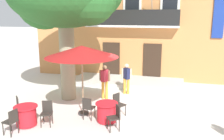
{
  "coord_description": "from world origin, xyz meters",
  "views": [
    {
      "loc": [
        1.95,
        -9.95,
        4.04
      ],
      "look_at": [
        -1.07,
        1.65,
        1.3
      ],
      "focal_mm": 39.22,
      "sensor_mm": 36.0,
      "label": 1
    }
  ],
  "objects_px": {
    "cafe_chair_middle_0": "(12,120)",
    "ground_planter_left": "(73,75)",
    "cafe_chair_near_tree_0": "(115,116)",
    "cafe_chair_middle_1": "(47,111)",
    "cafe_chair_middle_2": "(21,106)",
    "cafe_umbrella": "(82,52)",
    "pedestrian_mid_plaza": "(126,77)",
    "pedestrian_by_tree": "(105,80)",
    "cafe_table_middle": "(26,116)",
    "cafe_chair_near_tree_2": "(88,107)",
    "cafe_table_near_tree": "(107,112)",
    "cafe_chair_near_tree_1": "(118,103)"
  },
  "relations": [
    {
      "from": "cafe_chair_middle_0",
      "to": "pedestrian_by_tree",
      "type": "bearing_deg",
      "value": 64.88
    },
    {
      "from": "cafe_chair_near_tree_2",
      "to": "cafe_chair_middle_1",
      "type": "distance_m",
      "value": 1.56
    },
    {
      "from": "cafe_table_near_tree",
      "to": "cafe_chair_middle_0",
      "type": "bearing_deg",
      "value": -147.38
    },
    {
      "from": "cafe_chair_near_tree_0",
      "to": "cafe_chair_middle_1",
      "type": "xyz_separation_m",
      "value": [
        -2.55,
        -0.24,
        0.0
      ]
    },
    {
      "from": "cafe_chair_middle_1",
      "to": "pedestrian_by_tree",
      "type": "bearing_deg",
      "value": 69.23
    },
    {
      "from": "cafe_chair_near_tree_0",
      "to": "cafe_chair_near_tree_2",
      "type": "relative_size",
      "value": 1.0
    },
    {
      "from": "cafe_chair_near_tree_0",
      "to": "pedestrian_mid_plaza",
      "type": "bearing_deg",
      "value": 95.8
    },
    {
      "from": "cafe_chair_middle_1",
      "to": "cafe_umbrella",
      "type": "distance_m",
      "value": 2.62
    },
    {
      "from": "pedestrian_by_tree",
      "to": "cafe_table_near_tree",
      "type": "bearing_deg",
      "value": -72.11
    },
    {
      "from": "cafe_chair_near_tree_1",
      "to": "cafe_umbrella",
      "type": "xyz_separation_m",
      "value": [
        -1.42,
        -0.23,
        2.08
      ]
    },
    {
      "from": "cafe_chair_middle_0",
      "to": "cafe_chair_middle_2",
      "type": "bearing_deg",
      "value": 112.2
    },
    {
      "from": "cafe_table_middle",
      "to": "pedestrian_mid_plaza",
      "type": "relative_size",
      "value": 0.54
    },
    {
      "from": "cafe_chair_near_tree_1",
      "to": "cafe_chair_middle_2",
      "type": "height_order",
      "value": "same"
    },
    {
      "from": "cafe_table_near_tree",
      "to": "cafe_umbrella",
      "type": "relative_size",
      "value": 0.3
    },
    {
      "from": "cafe_chair_near_tree_1",
      "to": "pedestrian_by_tree",
      "type": "height_order",
      "value": "pedestrian_by_tree"
    },
    {
      "from": "cafe_chair_middle_2",
      "to": "cafe_chair_near_tree_0",
      "type": "bearing_deg",
      "value": -0.18
    },
    {
      "from": "ground_planter_left",
      "to": "cafe_chair_near_tree_0",
      "type": "bearing_deg",
      "value": -54.87
    },
    {
      "from": "cafe_chair_near_tree_2",
      "to": "ground_planter_left",
      "type": "bearing_deg",
      "value": 119.03
    },
    {
      "from": "cafe_table_near_tree",
      "to": "cafe_chair_near_tree_0",
      "type": "bearing_deg",
      "value": -50.75
    },
    {
      "from": "cafe_chair_middle_0",
      "to": "pedestrian_by_tree",
      "type": "distance_m",
      "value": 4.81
    },
    {
      "from": "pedestrian_by_tree",
      "to": "pedestrian_mid_plaza",
      "type": "bearing_deg",
      "value": 49.41
    },
    {
      "from": "cafe_chair_near_tree_1",
      "to": "cafe_umbrella",
      "type": "distance_m",
      "value": 2.53
    },
    {
      "from": "cafe_table_near_tree",
      "to": "pedestrian_mid_plaza",
      "type": "xyz_separation_m",
      "value": [
        0.06,
        3.53,
        0.5
      ]
    },
    {
      "from": "cafe_table_near_tree",
      "to": "cafe_chair_near_tree_2",
      "type": "relative_size",
      "value": 0.95
    },
    {
      "from": "cafe_chair_near_tree_0",
      "to": "ground_planter_left",
      "type": "xyz_separation_m",
      "value": [
        -4.28,
        6.08,
        -0.24
      ]
    },
    {
      "from": "cafe_chair_near_tree_2",
      "to": "cafe_table_middle",
      "type": "xyz_separation_m",
      "value": [
        -2.03,
        -1.08,
        -0.14
      ]
    },
    {
      "from": "cafe_chair_near_tree_1",
      "to": "cafe_chair_middle_1",
      "type": "height_order",
      "value": "same"
    },
    {
      "from": "cafe_chair_middle_2",
      "to": "ground_planter_left",
      "type": "relative_size",
      "value": 1.75
    },
    {
      "from": "cafe_chair_middle_2",
      "to": "cafe_chair_near_tree_2",
      "type": "bearing_deg",
      "value": 12.53
    },
    {
      "from": "cafe_chair_near_tree_0",
      "to": "ground_planter_left",
      "type": "height_order",
      "value": "cafe_chair_near_tree_0"
    },
    {
      "from": "pedestrian_mid_plaza",
      "to": "cafe_chair_near_tree_2",
      "type": "bearing_deg",
      "value": -102.99
    },
    {
      "from": "cafe_table_middle",
      "to": "cafe_umbrella",
      "type": "height_order",
      "value": "cafe_umbrella"
    },
    {
      "from": "cafe_table_near_tree",
      "to": "cafe_umbrella",
      "type": "distance_m",
      "value": 2.54
    },
    {
      "from": "cafe_umbrella",
      "to": "ground_planter_left",
      "type": "bearing_deg",
      "value": 117.88
    },
    {
      "from": "cafe_chair_near_tree_1",
      "to": "cafe_chair_middle_0",
      "type": "height_order",
      "value": "same"
    },
    {
      "from": "cafe_chair_near_tree_2",
      "to": "cafe_chair_middle_2",
      "type": "bearing_deg",
      "value": -167.47
    },
    {
      "from": "cafe_chair_near_tree_0",
      "to": "cafe_umbrella",
      "type": "xyz_separation_m",
      "value": [
        -1.62,
        1.05,
        2.08
      ]
    },
    {
      "from": "cafe_chair_middle_0",
      "to": "ground_planter_left",
      "type": "xyz_separation_m",
      "value": [
        -0.96,
        7.32,
        -0.24
      ]
    },
    {
      "from": "cafe_chair_middle_2",
      "to": "cafe_umbrella",
      "type": "distance_m",
      "value": 3.21
    },
    {
      "from": "cafe_table_middle",
      "to": "cafe_chair_near_tree_2",
      "type": "bearing_deg",
      "value": 27.86
    },
    {
      "from": "cafe_chair_near_tree_1",
      "to": "cafe_chair_middle_1",
      "type": "relative_size",
      "value": 1.0
    },
    {
      "from": "cafe_chair_near_tree_2",
      "to": "cafe_chair_middle_1",
      "type": "height_order",
      "value": "same"
    },
    {
      "from": "cafe_table_middle",
      "to": "pedestrian_mid_plaza",
      "type": "bearing_deg",
      "value": 58.25
    },
    {
      "from": "cafe_chair_near_tree_2",
      "to": "cafe_umbrella",
      "type": "relative_size",
      "value": 0.31
    },
    {
      "from": "cafe_chair_near_tree_2",
      "to": "ground_planter_left",
      "type": "relative_size",
      "value": 1.75
    },
    {
      "from": "cafe_chair_near_tree_2",
      "to": "pedestrian_mid_plaza",
      "type": "distance_m",
      "value": 3.64
    },
    {
      "from": "cafe_chair_near_tree_2",
      "to": "cafe_chair_middle_2",
      "type": "distance_m",
      "value": 2.66
    },
    {
      "from": "cafe_chair_middle_2",
      "to": "pedestrian_by_tree",
      "type": "bearing_deg",
      "value": 50.52
    },
    {
      "from": "cafe_chair_near_tree_2",
      "to": "cafe_umbrella",
      "type": "height_order",
      "value": "cafe_umbrella"
    },
    {
      "from": "cafe_chair_near_tree_2",
      "to": "cafe_umbrella",
      "type": "xyz_separation_m",
      "value": [
        -0.39,
        0.46,
        2.08
      ]
    }
  ]
}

